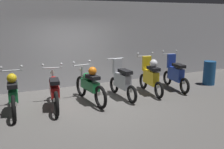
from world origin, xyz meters
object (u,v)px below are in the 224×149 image
object	(u,v)px
motorbike_slot_3	(90,85)
motorbike_slot_2	(54,90)
motorbike_slot_5	(151,76)
trash_bin	(209,73)
motorbike_slot_4	(122,81)
motorbike_slot_1	(13,93)
motorbike_slot_6	(175,74)

from	to	relation	value
motorbike_slot_3	motorbike_slot_2	bearing A→B (deg)	-178.68
motorbike_slot_5	trash_bin	bearing A→B (deg)	0.25
motorbike_slot_3	motorbike_slot_4	bearing A→B (deg)	-0.12
motorbike_slot_1	motorbike_slot_2	world-z (taller)	same
motorbike_slot_1	motorbike_slot_5	size ratio (longest dim) A/B	1.16
motorbike_slot_1	motorbike_slot_3	distance (m)	2.09
trash_bin	motorbike_slot_2	bearing A→B (deg)	-179.59
motorbike_slot_4	motorbike_slot_1	bearing A→B (deg)	178.92
motorbike_slot_6	trash_bin	world-z (taller)	motorbike_slot_6
motorbike_slot_6	trash_bin	distance (m)	1.52
motorbike_slot_1	motorbike_slot_3	bearing A→B (deg)	-1.56
motorbike_slot_1	motorbike_slot_4	distance (m)	3.13
motorbike_slot_2	trash_bin	distance (m)	5.70
motorbike_slot_3	trash_bin	size ratio (longest dim) A/B	2.25
motorbike_slot_2	motorbike_slot_5	distance (m)	3.14
motorbike_slot_2	motorbike_slot_3	xyz separation A→B (m)	(1.04, 0.02, 0.04)
motorbike_slot_2	motorbike_slot_5	world-z (taller)	motorbike_slot_5
motorbike_slot_3	motorbike_slot_5	distance (m)	2.10
motorbike_slot_2	motorbike_slot_6	size ratio (longest dim) A/B	1.16
motorbike_slot_1	motorbike_slot_6	bearing A→B (deg)	0.16
motorbike_slot_1	trash_bin	xyz separation A→B (m)	(6.75, -0.04, -0.10)
motorbike_slot_5	motorbike_slot_6	bearing A→B (deg)	3.60
motorbike_slot_2	motorbike_slot_3	bearing A→B (deg)	1.32
motorbike_slot_3	motorbike_slot_6	bearing A→B (deg)	1.30
motorbike_slot_4	trash_bin	distance (m)	3.62
motorbike_slot_2	motorbike_slot_5	bearing A→B (deg)	0.53
motorbike_slot_5	trash_bin	world-z (taller)	motorbike_slot_5
motorbike_slot_4	motorbike_slot_5	size ratio (longest dim) A/B	1.00
motorbike_slot_2	motorbike_slot_4	xyz separation A→B (m)	(2.09, 0.02, 0.03)
motorbike_slot_6	motorbike_slot_2	bearing A→B (deg)	-178.70
motorbike_slot_5	trash_bin	xyz separation A→B (m)	(2.57, 0.01, -0.14)
motorbike_slot_4	trash_bin	world-z (taller)	motorbike_slot_4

